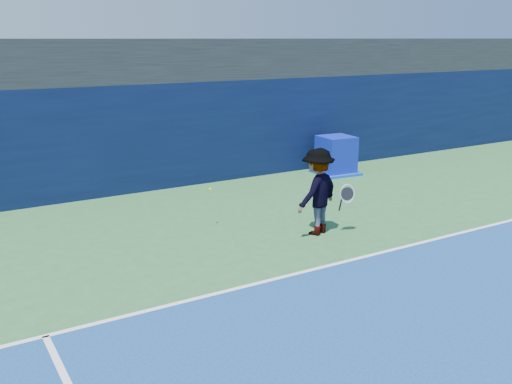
# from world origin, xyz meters

# --- Properties ---
(ground) EXTENTS (80.00, 80.00, 0.00)m
(ground) POSITION_xyz_m (0.00, 0.00, 0.00)
(ground) COLOR #2D6533
(ground) RESTS_ON ground
(baseline) EXTENTS (24.00, 0.10, 0.01)m
(baseline) POSITION_xyz_m (0.00, 3.00, 0.01)
(baseline) COLOR white
(baseline) RESTS_ON ground
(stadium_band) EXTENTS (36.00, 3.00, 1.20)m
(stadium_band) POSITION_xyz_m (0.00, 11.50, 3.60)
(stadium_band) COLOR black
(stadium_band) RESTS_ON back_wall_assembly
(back_wall_assembly) EXTENTS (36.00, 1.03, 3.00)m
(back_wall_assembly) POSITION_xyz_m (-0.00, 10.50, 1.50)
(back_wall_assembly) COLOR #091234
(back_wall_assembly) RESTS_ON ground
(equipment_cart) EXTENTS (1.35, 1.35, 1.21)m
(equipment_cart) POSITION_xyz_m (5.16, 9.03, 0.55)
(equipment_cart) COLOR #0B19A1
(equipment_cart) RESTS_ON ground
(tennis_player) EXTENTS (1.47, 1.09, 1.92)m
(tennis_player) POSITION_xyz_m (1.15, 4.66, 0.96)
(tennis_player) COLOR white
(tennis_player) RESTS_ON ground
(tennis_ball) EXTENTS (0.07, 0.07, 0.07)m
(tennis_ball) POSITION_xyz_m (-0.67, 6.29, 0.89)
(tennis_ball) COLOR #BCD417
(tennis_ball) RESTS_ON ground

